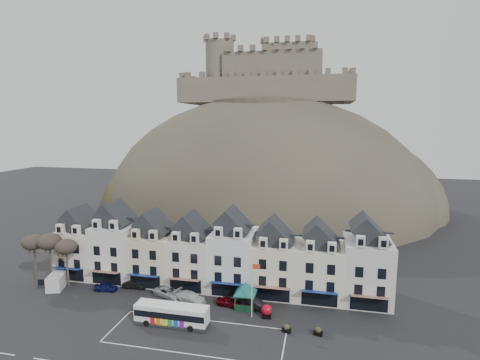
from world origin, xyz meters
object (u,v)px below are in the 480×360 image
at_px(car_white, 190,297).
at_px(bus, 172,314).
at_px(red_buoy, 267,311).
at_px(car_navy, 106,287).
at_px(car_maroon, 229,302).
at_px(white_van, 58,280).
at_px(car_charcoal, 256,304).
at_px(bus_shelter, 245,288).
at_px(flagpole, 253,286).
at_px(car_silver, 168,292).
at_px(car_black, 135,284).

bearing_deg(car_white, bus, -162.72).
xyz_separation_m(red_buoy, car_white, (-11.73, 1.94, -0.19)).
height_order(car_navy, car_maroon, car_maroon).
relative_size(white_van, car_white, 1.08).
bearing_deg(car_charcoal, bus_shelter, 106.19).
relative_size(bus, car_navy, 2.68).
height_order(flagpole, car_white, flagpole).
xyz_separation_m(car_navy, car_silver, (10.40, 0.32, 0.06)).
height_order(bus_shelter, flagpole, flagpole).
height_order(bus, car_charcoal, bus).
bearing_deg(red_buoy, flagpole, -168.73).
xyz_separation_m(bus_shelter, flagpole, (1.44, -2.32, 1.49)).
bearing_deg(flagpole, red_buoy, 11.27).
height_order(car_silver, car_charcoal, car_charcoal).
bearing_deg(car_maroon, flagpole, -110.51).
distance_m(bus, car_black, 13.49).
height_order(bus_shelter, car_navy, bus_shelter).
bearing_deg(car_black, red_buoy, -106.32).
bearing_deg(car_maroon, red_buoy, -98.14).
bearing_deg(white_van, red_buoy, -23.17).
distance_m(white_van, car_charcoal, 32.56).
distance_m(red_buoy, car_white, 11.89).
xyz_separation_m(red_buoy, car_maroon, (-5.78, 1.93, -0.29)).
relative_size(bus_shelter, flagpole, 0.77).
height_order(bus, car_navy, bus).
bearing_deg(car_silver, red_buoy, -78.86).
relative_size(car_silver, car_maroon, 1.29).
height_order(bus, white_van, bus).
bearing_deg(car_white, car_maroon, -71.04).
xyz_separation_m(bus_shelter, white_van, (-31.09, 0.39, -1.86)).
bearing_deg(bus_shelter, bus, -143.19).
distance_m(bus, red_buoy, 12.78).
bearing_deg(bus, car_navy, 153.16).
xyz_separation_m(red_buoy, flagpole, (-1.91, -0.38, 3.57)).
bearing_deg(bus_shelter, car_charcoal, 1.23).
relative_size(flagpole, car_silver, 1.62).
distance_m(red_buoy, flagpole, 4.07).
relative_size(red_buoy, car_navy, 0.50).
distance_m(car_navy, car_maroon, 20.23).
distance_m(bus_shelter, flagpole, 3.11).
bearing_deg(flagpole, bus_shelter, 121.95).
relative_size(car_black, car_white, 0.77).
height_order(flagpole, car_black, flagpole).
xyz_separation_m(car_black, car_silver, (6.36, -1.53, 0.04)).
bearing_deg(car_charcoal, white_van, 104.08).
distance_m(car_silver, car_maroon, 9.87).
distance_m(bus, car_charcoal, 12.00).
bearing_deg(car_black, car_white, -108.62).
bearing_deg(car_silver, car_white, -82.39).
distance_m(car_black, car_charcoal, 20.22).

